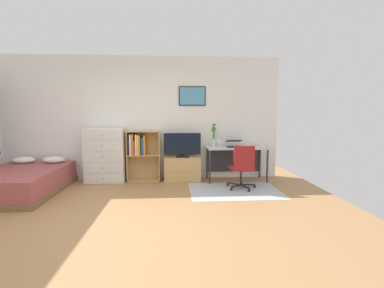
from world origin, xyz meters
TOP-DOWN VIEW (x-y plane):
  - ground_plane at (0.00, 0.00)m, footprint 7.20×7.20m
  - wall_back_with_posters at (0.01, 2.43)m, footprint 6.12×0.09m
  - area_rug at (1.86, 1.31)m, footprint 1.70×1.20m
  - bed at (-2.10, 1.40)m, footprint 1.39×1.94m
  - dresser at (-0.75, 2.15)m, footprint 0.83×0.46m
  - bookshelf at (-0.01, 2.22)m, footprint 0.70×0.30m
  - tv_stand at (0.89, 2.17)m, footprint 0.78×0.41m
  - television at (0.89, 2.15)m, footprint 0.79×0.16m
  - desk at (2.06, 2.17)m, footprint 1.28×0.56m
  - office_chair at (2.03, 1.40)m, footprint 0.56×0.58m
  - laptop at (2.03, 2.14)m, footprint 0.35×0.38m
  - computer_mouse at (2.30, 2.01)m, footprint 0.06×0.10m
  - bamboo_vase at (1.59, 2.26)m, footprint 0.10×0.11m
  - wine_glass at (1.69, 2.06)m, footprint 0.07×0.07m

SIDE VIEW (x-z plane):
  - ground_plane at x=0.00m, z-range 0.00..0.00m
  - area_rug at x=1.86m, z-range 0.00..0.01m
  - bed at x=-2.10m, z-range -0.06..0.51m
  - tv_stand at x=0.89m, z-range 0.00..0.52m
  - office_chair at x=2.03m, z-range 0.03..0.89m
  - dresser at x=-0.75m, z-range 0.00..1.15m
  - desk at x=2.06m, z-range 0.23..0.97m
  - bookshelf at x=-0.01m, z-range 0.11..1.20m
  - computer_mouse at x=2.30m, z-range 0.74..0.77m
  - television at x=0.89m, z-range 0.52..1.04m
  - laptop at x=2.03m, z-range 0.72..0.88m
  - wine_glass at x=1.69m, z-range 0.78..0.96m
  - bamboo_vase at x=1.59m, z-range 0.74..1.25m
  - wall_back_with_posters at x=0.01m, z-range 0.00..2.70m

